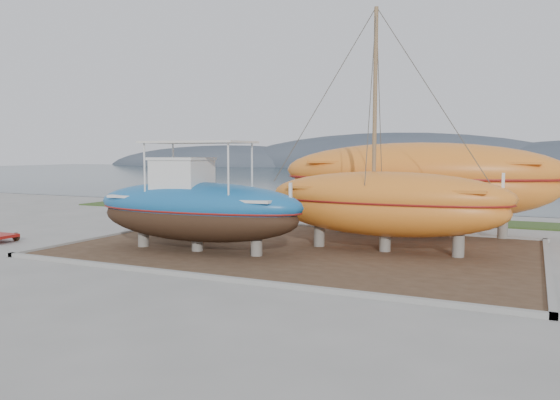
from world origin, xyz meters
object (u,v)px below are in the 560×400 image
at_px(blue_caique, 197,196).
at_px(orange_bare_hull, 419,190).
at_px(white_dinghy, 192,222).
at_px(orange_sailboat, 387,131).

relative_size(blue_caique, orange_bare_hull, 0.70).
xyz_separation_m(white_dinghy, orange_bare_hull, (9.27, 5.01, 1.42)).
relative_size(orange_sailboat, orange_bare_hull, 0.74).
xyz_separation_m(blue_caique, white_dinghy, (-2.24, 2.92, -1.47)).
bearing_deg(blue_caique, white_dinghy, 125.60).
bearing_deg(orange_bare_hull, orange_sailboat, -102.20).
relative_size(blue_caique, orange_sailboat, 0.94).
xyz_separation_m(blue_caique, orange_sailboat, (6.68, 3.02, 2.54)).
distance_m(orange_sailboat, orange_bare_hull, 5.55).
height_order(blue_caique, white_dinghy, blue_caique).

